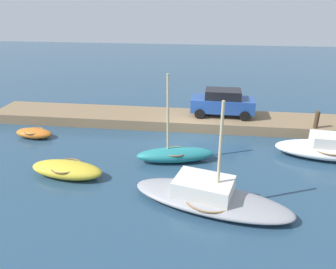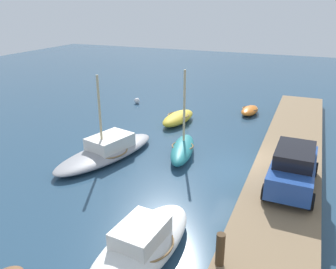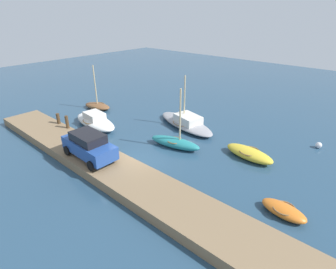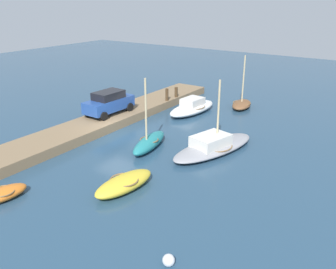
% 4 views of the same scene
% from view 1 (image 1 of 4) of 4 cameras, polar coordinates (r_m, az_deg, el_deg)
% --- Properties ---
extents(ground_plane, '(84.00, 84.00, 0.00)m').
position_cam_1_polar(ground_plane, '(19.68, 4.06, -0.33)').
color(ground_plane, navy).
extents(dock_platform, '(27.06, 2.98, 0.63)m').
position_cam_1_polar(dock_platform, '(21.42, 4.43, 2.57)').
color(dock_platform, '#846B4C').
rests_on(dock_platform, ground_plane).
extents(sailboat_grey, '(6.88, 3.74, 4.48)m').
position_cam_1_polar(sailboat_grey, '(13.31, 7.29, -10.80)').
color(sailboat_grey, '#939399').
rests_on(sailboat_grey, ground_plane).
extents(dinghy_orange, '(2.40, 1.30, 0.56)m').
position_cam_1_polar(dinghy_orange, '(21.00, -22.67, 0.25)').
color(dinghy_orange, orange).
rests_on(dinghy_orange, ground_plane).
extents(rowboat_teal, '(4.14, 1.94, 4.58)m').
position_cam_1_polar(rowboat_teal, '(16.51, 1.33, -3.49)').
color(rowboat_teal, teal).
rests_on(rowboat_teal, ground_plane).
extents(rowboat_yellow, '(3.67, 1.76, 0.73)m').
position_cam_1_polar(rowboat_yellow, '(15.92, -17.50, -5.92)').
color(rowboat_yellow, gold).
rests_on(rowboat_yellow, ground_plane).
extents(motorboat_white, '(5.45, 2.48, 1.25)m').
position_cam_1_polar(motorboat_white, '(18.93, 26.45, -2.25)').
color(motorboat_white, white).
rests_on(motorboat_white, ground_plane).
extents(mooring_post_mid_west, '(0.26, 0.26, 1.04)m').
position_cam_1_polar(mooring_post_mid_west, '(20.96, 24.85, 2.39)').
color(mooring_post_mid_west, '#47331E').
rests_on(mooring_post_mid_west, dock_platform).
extents(parked_car, '(4.07, 1.95, 1.74)m').
position_cam_1_polar(parked_car, '(21.32, 9.64, 5.64)').
color(parked_car, '#234793').
rests_on(parked_car, dock_platform).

